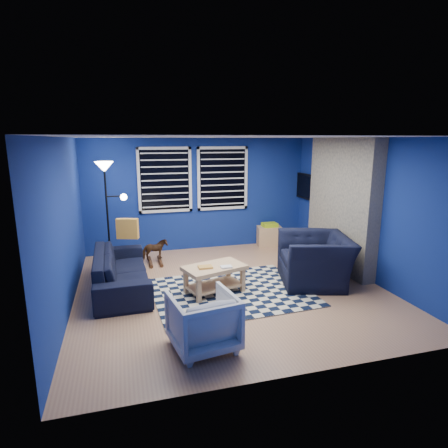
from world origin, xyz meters
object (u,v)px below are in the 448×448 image
floor_lamp (106,181)px  armchair_big (315,259)px  tv (308,187)px  armchair_bent (203,321)px  coffee_table (214,274)px  sofa (121,270)px  cabinet (269,236)px  rocking_horse (155,250)px

floor_lamp → armchair_big: bearing=-28.6°
tv → armchair_bent: (-3.28, -3.69, -1.05)m
coffee_table → floor_lamp: bearing=131.1°
sofa → floor_lamp: 1.86m
floor_lamp → armchair_bent: bearing=-72.2°
cabinet → coffee_table: bearing=-119.2°
floor_lamp → tv: bearing=3.3°
armchair_bent → floor_lamp: bearing=-81.0°
sofa → floor_lamp: size_ratio=1.06×
coffee_table → sofa: bearing=156.8°
rocking_horse → coffee_table: 1.96m
rocking_horse → tv: bearing=-96.1°
tv → rocking_horse: size_ratio=1.98×
sofa → armchair_big: bearing=-102.0°
armchair_bent → rocking_horse: (-0.26, 3.35, -0.06)m
tv → sofa: tv is taller
rocking_horse → coffee_table: (0.80, -1.79, 0.05)m
rocking_horse → coffee_table: size_ratio=0.46×
armchair_big → floor_lamp: size_ratio=0.63×
armchair_big → floor_lamp: bearing=-103.5°
tv → armchair_big: bearing=-113.7°
rocking_horse → cabinet: (2.73, 0.59, -0.04)m
tv → sofa: size_ratio=0.46×
tv → cabinet: 1.43m
coffee_table → cabinet: cabinet is taller
coffee_table → armchair_bent: bearing=-108.8°
cabinet → sofa: bearing=-142.8°
rocking_horse → sofa: bearing=138.7°
tv → armchair_big: size_ratio=0.78×
sofa → armchair_bent: armchair_bent is taller
sofa → armchair_big: armchair_big is taller
rocking_horse → floor_lamp: (-0.84, 0.09, 1.40)m
rocking_horse → cabinet: 2.80m
sofa → coffee_table: 1.59m
floor_lamp → rocking_horse: bearing=-6.3°
sofa → rocking_horse: size_ratio=4.31×
cabinet → floor_lamp: floor_lamp is taller
tv → armchair_big: (-0.94, -2.13, -0.98)m
tv → rocking_horse: 3.73m
tv → cabinet: tv is taller
sofa → floor_lamp: floor_lamp is taller
tv → coffee_table: 3.63m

